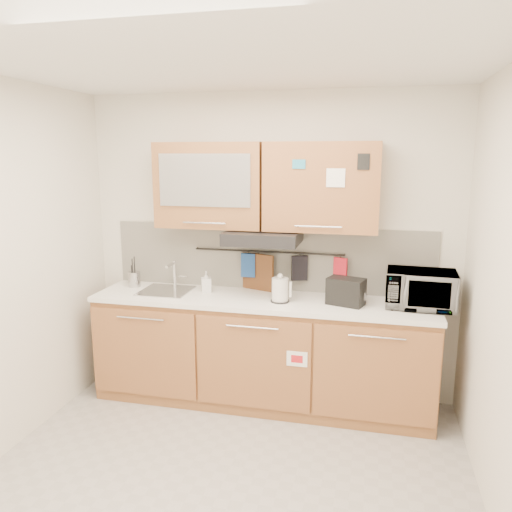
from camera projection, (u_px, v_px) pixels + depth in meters
The scene contains 19 objects.
floor at pixel (220, 489), 3.16m from camera, with size 3.20×3.20×0.00m, color #9E9993.
ceiling at pixel (213, 55), 2.64m from camera, with size 3.20×3.20×0.00m, color white.
wall_back at pixel (269, 246), 4.33m from camera, with size 3.20×3.20×0.00m, color silver.
base_cabinet at pixel (261, 357), 4.22m from camera, with size 2.80×0.64×0.88m.
countertop at pixel (261, 300), 4.11m from camera, with size 2.82×0.62×0.04m, color white.
backsplash at pixel (269, 258), 4.34m from camera, with size 2.80×0.02×0.56m, color silver.
upper_cabinets at pixel (265, 186), 4.06m from camera, with size 1.82×0.37×0.70m.
range_hood at pixel (263, 237), 4.07m from camera, with size 0.60×0.46×0.10m, color black.
sink at pixel (166, 291), 4.32m from camera, with size 0.42×0.40×0.26m.
utensil_rail at pixel (268, 252), 4.29m from camera, with size 0.02×0.02×1.30m, color black.
utensil_crock at pixel (134, 279), 4.46m from camera, with size 0.11×0.11×0.27m.
kettle at pixel (280, 291), 3.99m from camera, with size 0.17×0.15×0.24m.
toaster at pixel (346, 291), 3.92m from camera, with size 0.32×0.25×0.21m.
microwave at pixel (421, 289), 3.84m from camera, with size 0.52×0.35×0.29m, color #999999.
soap_bottle at pixel (206, 282), 4.29m from camera, with size 0.08×0.08×0.18m, color #999999.
cutting_board at pixel (258, 275), 4.34m from camera, with size 0.30×0.02×0.37m, color brown.
oven_mitt at pixel (248, 265), 4.34m from camera, with size 0.12×0.03×0.21m, color navy.
dark_pouch at pixel (300, 268), 4.24m from camera, with size 0.14×0.04×0.21m, color black.
pot_holder at pixel (340, 266), 4.16m from camera, with size 0.12×0.02×0.15m, color red.
Camera 1 is at (0.86, -2.67, 2.08)m, focal length 35.00 mm.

